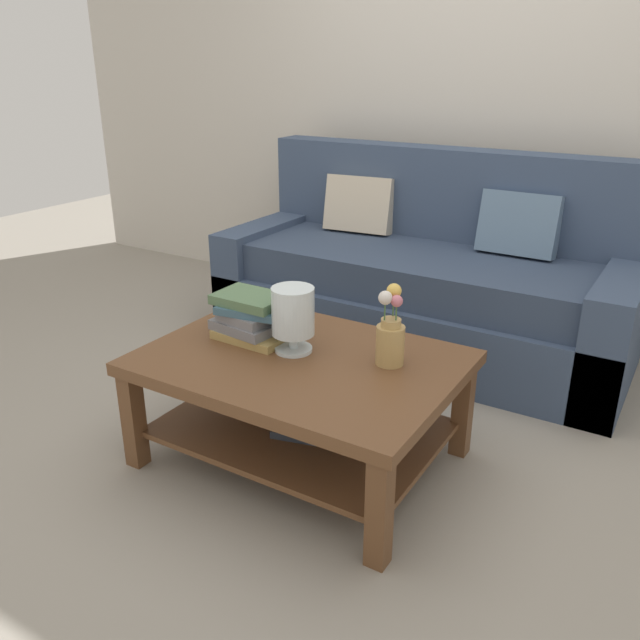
{
  "coord_description": "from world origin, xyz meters",
  "views": [
    {
      "loc": [
        1.24,
        -2.23,
        1.52
      ],
      "look_at": [
        -0.0,
        -0.19,
        0.56
      ],
      "focal_mm": 36.56,
      "sensor_mm": 36.0,
      "label": 1
    }
  ],
  "objects_px": {
    "couch": "(425,282)",
    "glass_hurricane_vase": "(293,314)",
    "coffee_table": "(301,386)",
    "book_stack_main": "(251,317)",
    "flower_pitcher": "(390,335)"
  },
  "relations": [
    {
      "from": "coffee_table",
      "to": "couch",
      "type": "bearing_deg",
      "value": 91.89
    },
    {
      "from": "couch",
      "to": "coffee_table",
      "type": "bearing_deg",
      "value": -88.11
    },
    {
      "from": "coffee_table",
      "to": "book_stack_main",
      "type": "bearing_deg",
      "value": 168.84
    },
    {
      "from": "glass_hurricane_vase",
      "to": "coffee_table",
      "type": "bearing_deg",
      "value": -30.91
    },
    {
      "from": "flower_pitcher",
      "to": "coffee_table",
      "type": "bearing_deg",
      "value": -158.35
    },
    {
      "from": "couch",
      "to": "glass_hurricane_vase",
      "type": "height_order",
      "value": "couch"
    },
    {
      "from": "book_stack_main",
      "to": "coffee_table",
      "type": "bearing_deg",
      "value": -11.16
    },
    {
      "from": "couch",
      "to": "glass_hurricane_vase",
      "type": "bearing_deg",
      "value": -90.44
    },
    {
      "from": "book_stack_main",
      "to": "flower_pitcher",
      "type": "bearing_deg",
      "value": 6.86
    },
    {
      "from": "glass_hurricane_vase",
      "to": "couch",
      "type": "bearing_deg",
      "value": 89.56
    },
    {
      "from": "couch",
      "to": "glass_hurricane_vase",
      "type": "relative_size",
      "value": 8.48
    },
    {
      "from": "couch",
      "to": "book_stack_main",
      "type": "bearing_deg",
      "value": -100.2
    },
    {
      "from": "flower_pitcher",
      "to": "book_stack_main",
      "type": "bearing_deg",
      "value": -173.14
    },
    {
      "from": "coffee_table",
      "to": "glass_hurricane_vase",
      "type": "height_order",
      "value": "glass_hurricane_vase"
    },
    {
      "from": "couch",
      "to": "coffee_table",
      "type": "height_order",
      "value": "couch"
    }
  ]
}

